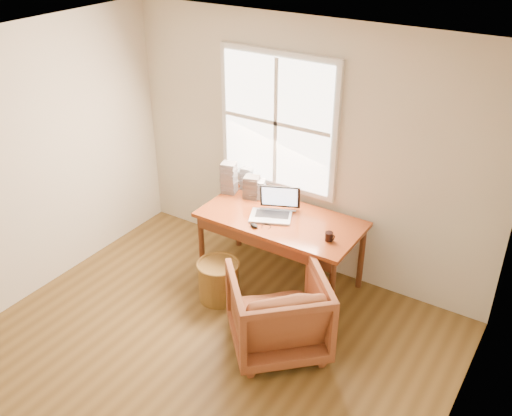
{
  "coord_description": "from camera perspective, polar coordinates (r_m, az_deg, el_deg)",
  "views": [
    {
      "loc": [
        2.39,
        -2.41,
        3.55
      ],
      "look_at": [
        -0.19,
        1.65,
        0.87
      ],
      "focal_mm": 40.0,
      "sensor_mm": 36.0,
      "label": 1
    }
  ],
  "objects": [
    {
      "name": "cd_stack_d",
      "position": [
        5.92,
        0.12,
        1.92
      ],
      "size": [
        0.2,
        0.19,
        0.2
      ],
      "primitive_type": "cube",
      "rotation": [
        0.0,
        0.0,
        0.4
      ],
      "color": "silver",
      "rests_on": "desk"
    },
    {
      "name": "laptop",
      "position": [
        5.52,
        1.5,
        0.49
      ],
      "size": [
        0.57,
        0.58,
        0.32
      ],
      "primitive_type": null,
      "rotation": [
        0.0,
        0.0,
        0.41
      ],
      "color": "#AFB1B7",
      "rests_on": "desk"
    },
    {
      "name": "room_shell",
      "position": [
        4.17,
        -9.02,
        -3.64
      ],
      "size": [
        4.04,
        4.54,
        2.64
      ],
      "color": "brown",
      "rests_on": "ground"
    },
    {
      "name": "desk",
      "position": [
        5.6,
        2.5,
        -1.16
      ],
      "size": [
        1.6,
        0.8,
        0.04
      ],
      "primitive_type": "cube",
      "color": "brown",
      "rests_on": "room_shell"
    },
    {
      "name": "cd_stack_a",
      "position": [
        6.09,
        -0.89,
        3.02
      ],
      "size": [
        0.14,
        0.12,
        0.25
      ],
      "primitive_type": "cube",
      "rotation": [
        0.0,
        0.0,
        0.09
      ],
      "color": "silver",
      "rests_on": "desk"
    },
    {
      "name": "wicker_stool",
      "position": [
        5.66,
        -3.75,
        -7.28
      ],
      "size": [
        0.49,
        0.49,
        0.4
      ],
      "primitive_type": "cylinder",
      "rotation": [
        0.0,
        0.0,
        0.27
      ],
      "color": "brown",
      "rests_on": "room_shell"
    },
    {
      "name": "cd_stack_c",
      "position": [
        6.0,
        -2.72,
        3.04
      ],
      "size": [
        0.18,
        0.16,
        0.34
      ],
      "primitive_type": "cube",
      "rotation": [
        0.0,
        0.0,
        0.22
      ],
      "color": "#A9A7B5",
      "rests_on": "desk"
    },
    {
      "name": "mouse",
      "position": [
        5.43,
        -0.2,
        -1.75
      ],
      "size": [
        0.11,
        0.09,
        0.03
      ],
      "primitive_type": "ellipsoid",
      "rotation": [
        0.0,
        0.0,
        -0.39
      ],
      "color": "black",
      "rests_on": "desk"
    },
    {
      "name": "coffee_mug",
      "position": [
        5.26,
        7.31,
        -2.84
      ],
      "size": [
        0.1,
        0.1,
        0.08
      ],
      "primitive_type": "cylinder",
      "rotation": [
        0.0,
        0.0,
        -0.41
      ],
      "color": "black",
      "rests_on": "desk"
    },
    {
      "name": "armchair",
      "position": [
        5.01,
        2.23,
        -10.32
      ],
      "size": [
        1.15,
        1.15,
        0.75
      ],
      "primitive_type": "imported",
      "rotation": [
        0.0,
        0.0,
        3.9
      ],
      "color": "brown",
      "rests_on": "room_shell"
    },
    {
      "name": "cd_stack_b",
      "position": [
        5.91,
        -0.43,
        2.1
      ],
      "size": [
        0.18,
        0.17,
        0.24
      ],
      "primitive_type": "cube",
      "rotation": [
        0.0,
        0.0,
        0.28
      ],
      "color": "#27282D",
      "rests_on": "desk"
    }
  ]
}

